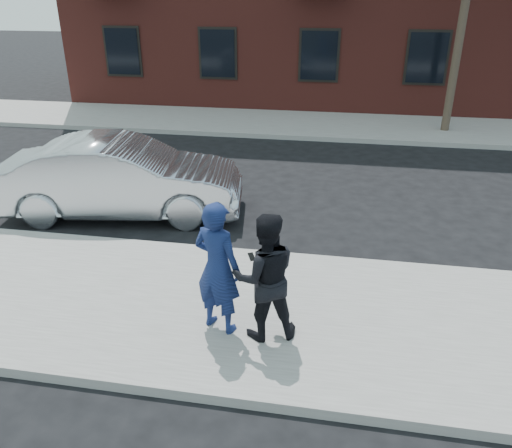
# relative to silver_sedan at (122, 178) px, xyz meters

# --- Properties ---
(ground) EXTENTS (100.00, 100.00, 0.00)m
(ground) POSITION_rel_silver_sedan_xyz_m (3.36, -3.02, -0.82)
(ground) COLOR black
(ground) RESTS_ON ground
(near_sidewalk) EXTENTS (50.00, 3.50, 0.15)m
(near_sidewalk) POSITION_rel_silver_sedan_xyz_m (3.36, -3.27, -0.75)
(near_sidewalk) COLOR gray
(near_sidewalk) RESTS_ON ground
(near_curb) EXTENTS (50.00, 0.10, 0.15)m
(near_curb) POSITION_rel_silver_sedan_xyz_m (3.36, -1.47, -0.75)
(near_curb) COLOR #999691
(near_curb) RESTS_ON ground
(far_sidewalk) EXTENTS (50.00, 3.50, 0.15)m
(far_sidewalk) POSITION_rel_silver_sedan_xyz_m (3.36, 8.23, -0.75)
(far_sidewalk) COLOR gray
(far_sidewalk) RESTS_ON ground
(far_curb) EXTENTS (50.00, 0.10, 0.15)m
(far_curb) POSITION_rel_silver_sedan_xyz_m (3.36, 6.43, -0.75)
(far_curb) COLOR #999691
(far_curb) RESTS_ON ground
(silver_sedan) EXTENTS (5.20, 2.49, 1.64)m
(silver_sedan) POSITION_rel_silver_sedan_xyz_m (0.00, 0.00, 0.00)
(silver_sedan) COLOR #B7BABF
(silver_sedan) RESTS_ON ground
(man_hoodie) EXTENTS (0.80, 0.66, 1.88)m
(man_hoodie) POSITION_rel_silver_sedan_xyz_m (3.00, -3.73, 0.27)
(man_hoodie) COLOR navy
(man_hoodie) RESTS_ON near_sidewalk
(man_peacoat) EXTENTS (1.03, 0.91, 1.78)m
(man_peacoat) POSITION_rel_silver_sedan_xyz_m (3.64, -3.77, 0.22)
(man_peacoat) COLOR black
(man_peacoat) RESTS_ON near_sidewalk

